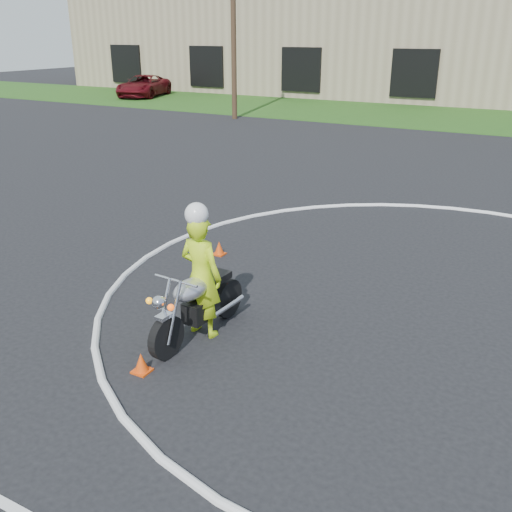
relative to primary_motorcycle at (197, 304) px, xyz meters
The scene contains 5 objects.
ground 3.12m from the primary_motorcycle, ahead, with size 120.00×120.00×0.00m, color black.
primary_motorcycle is the anchor object (origin of this frame).
rider_primary_grp 0.50m from the primary_motorcycle, 90.61° to the left, with size 0.75×0.52×2.18m.
pickup_grp 36.51m from the primary_motorcycle, 130.45° to the left, with size 3.97×6.01×1.53m.
warehouse 43.01m from the primary_motorcycle, 110.40° to the left, with size 41.00×17.00×8.30m.
Camera 1 is at (1.56, -6.69, 4.50)m, focal length 40.00 mm.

